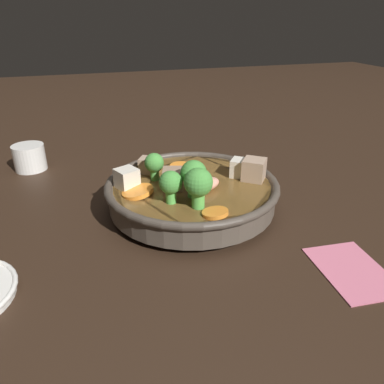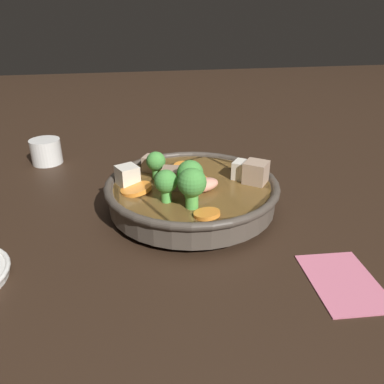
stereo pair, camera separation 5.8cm
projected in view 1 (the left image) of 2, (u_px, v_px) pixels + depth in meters
ground_plane at (192, 210)px, 0.59m from camera, size 3.00×3.00×0.00m
stirfry_bowl at (192, 190)px, 0.58m from camera, size 0.27×0.27×0.10m
tea_cup at (29, 157)px, 0.73m from camera, size 0.06×0.06×0.05m
napkin at (352, 270)px, 0.45m from camera, size 0.12×0.09×0.00m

